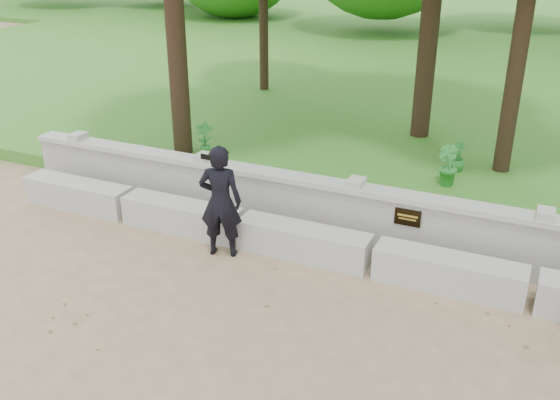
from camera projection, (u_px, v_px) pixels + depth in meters
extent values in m
plane|color=tan|center=(321.00, 352.00, 6.82)|extent=(80.00, 80.00, 0.00)
cube|color=#316622|center=(492.00, 77.00, 18.39)|extent=(40.00, 22.00, 0.25)
cube|color=beige|center=(78.00, 195.00, 10.21)|extent=(1.90, 0.45, 0.45)
cube|color=beige|center=(182.00, 216.00, 9.45)|extent=(1.90, 0.45, 0.45)
cube|color=beige|center=(303.00, 242.00, 8.68)|extent=(1.90, 0.45, 0.45)
cube|color=beige|center=(448.00, 273.00, 7.92)|extent=(1.90, 0.45, 0.45)
cube|color=#B7B4AD|center=(388.00, 223.00, 8.81)|extent=(12.50, 0.25, 0.82)
cube|color=beige|center=(390.00, 194.00, 8.63)|extent=(12.50, 0.35, 0.08)
cube|color=black|center=(408.00, 218.00, 8.49)|extent=(0.36, 0.02, 0.24)
imported|color=black|center=(221.00, 201.00, 8.52)|extent=(0.67, 0.54, 1.62)
cube|color=black|center=(206.00, 157.00, 7.95)|extent=(0.14, 0.06, 0.07)
cylinder|color=#382619|center=(264.00, 22.00, 15.90)|extent=(0.24, 0.24, 3.49)
cylinder|color=#382619|center=(174.00, 11.00, 10.96)|extent=(0.35, 0.35, 5.25)
cylinder|color=#382619|center=(519.00, 49.00, 10.29)|extent=(0.29, 0.29, 4.29)
imported|color=#2D8633|center=(205.00, 139.00, 11.74)|extent=(0.39, 0.32, 0.65)
imported|color=#2D8633|center=(447.00, 166.00, 10.40)|extent=(0.48, 0.48, 0.69)
imported|color=#2D8633|center=(457.00, 156.00, 11.02)|extent=(0.40, 0.40, 0.54)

